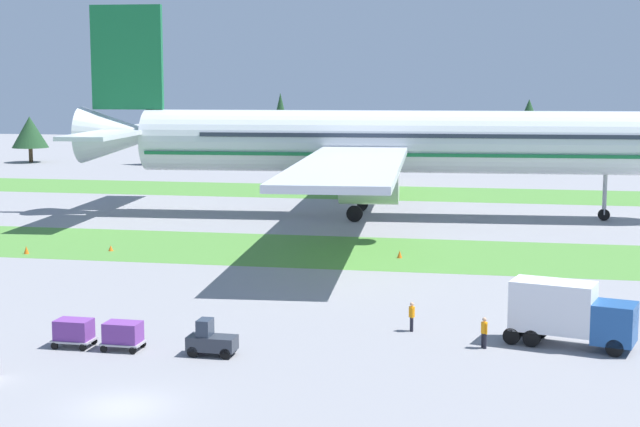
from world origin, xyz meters
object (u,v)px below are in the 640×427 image
object	(u,v)px
ground_crew_loader	(412,315)
ground_crew_marshaller	(484,331)
airliner	(379,141)
taxiway_marker_1	(111,248)
baggage_tug	(211,341)
cargo_dolly_lead	(123,334)
taxiway_marker_0	(400,254)
taxiway_marker_2	(26,250)
cargo_dolly_second	(74,331)
catering_truck	(569,312)

from	to	relation	value
ground_crew_loader	ground_crew_marshaller	bearing A→B (deg)	-137.35
airliner	taxiway_marker_1	xyz separation A→B (m)	(-19.97, -25.11, -7.84)
baggage_tug	cargo_dolly_lead	distance (m)	5.03
cargo_dolly_lead	taxiway_marker_0	bearing A→B (deg)	159.81
airliner	taxiway_marker_2	world-z (taller)	airliner
baggage_tug	taxiway_marker_2	distance (m)	35.93
taxiway_marker_0	taxiway_marker_2	bearing A→B (deg)	-172.70
ground_crew_loader	taxiway_marker_1	size ratio (longest dim) A/B	3.50
ground_crew_marshaller	taxiway_marker_1	bearing A→B (deg)	18.09
cargo_dolly_second	ground_crew_marshaller	bearing A→B (deg)	101.41
cargo_dolly_second	taxiway_marker_2	xyz separation A→B (m)	(-16.48, 26.20, -0.58)
cargo_dolly_second	taxiway_marker_2	bearing A→B (deg)	-146.57
airliner	taxiway_marker_0	size ratio (longest dim) A/B	129.71
airliner	ground_crew_loader	xyz separation A→B (m)	(8.05, -47.06, -7.14)
cargo_dolly_lead	taxiway_marker_0	distance (m)	32.53
baggage_tug	taxiway_marker_1	distance (m)	34.11
ground_crew_loader	taxiway_marker_2	size ratio (longest dim) A/B	2.59
baggage_tug	taxiway_marker_0	size ratio (longest dim) A/B	4.22
cargo_dolly_second	airliner	bearing A→B (deg)	170.79
taxiway_marker_0	taxiway_marker_1	size ratio (longest dim) A/B	1.25
cargo_dolly_second	catering_truck	bearing A→B (deg)	102.36
ground_crew_marshaller	taxiway_marker_0	world-z (taller)	ground_crew_marshaller
taxiway_marker_2	cargo_dolly_second	bearing A→B (deg)	-57.83
taxiway_marker_0	cargo_dolly_lead	bearing A→B (deg)	-111.45
catering_truck	ground_crew_marshaller	distance (m)	4.88
cargo_dolly_second	taxiway_marker_1	bearing A→B (deg)	-159.61
catering_truck	taxiway_marker_0	xyz separation A→B (m)	(-12.08, 24.93, -1.64)
catering_truck	cargo_dolly_lead	bearing A→B (deg)	-62.32
ground_crew_marshaller	taxiway_marker_0	size ratio (longest dim) A/B	2.79
taxiway_marker_1	airliner	bearing A→B (deg)	51.50
airliner	ground_crew_loader	size ratio (longest dim) A/B	46.42
cargo_dolly_lead	cargo_dolly_second	size ratio (longest dim) A/B	1.00
taxiway_marker_1	taxiway_marker_2	bearing A→B (deg)	-157.83
ground_crew_marshaller	taxiway_marker_0	distance (m)	27.27
catering_truck	airliner	bearing A→B (deg)	-145.72
cargo_dolly_lead	baggage_tug	bearing A→B (deg)	90.00
ground_crew_marshaller	taxiway_marker_1	distance (m)	40.74
taxiway_marker_0	ground_crew_marshaller	bearing A→B (deg)	-74.07
ground_crew_loader	catering_truck	bearing A→B (deg)	-113.47
cargo_dolly_lead	ground_crew_marshaller	size ratio (longest dim) A/B	1.28
airliner	ground_crew_loader	bearing A→B (deg)	5.65
taxiway_marker_0	airliner	bearing A→B (deg)	101.48
cargo_dolly_lead	catering_truck	xyz separation A→B (m)	(23.98, 5.34, 1.03)
airliner	catering_truck	world-z (taller)	airliner
airliner	catering_truck	xyz separation A→B (m)	(16.90, -48.67, -6.14)
baggage_tug	cargo_dolly_second	size ratio (longest dim) A/B	1.18
ground_crew_marshaller	ground_crew_loader	distance (m)	5.15
cargo_dolly_lead	taxiway_marker_2	size ratio (longest dim) A/B	3.33
baggage_tug	cargo_dolly_second	world-z (taller)	baggage_tug
baggage_tug	ground_crew_marshaller	size ratio (longest dim) A/B	1.51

